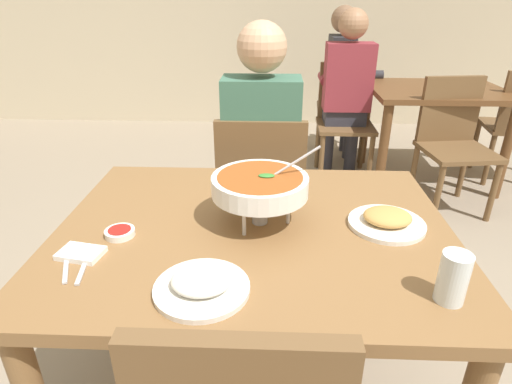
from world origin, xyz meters
TOP-DOWN VIEW (x-y plane):
  - dining_table_main at (0.00, 0.00)m, footprint 1.24×0.96m
  - chair_diner_main at (-0.00, 0.77)m, footprint 0.44×0.44m
  - diner_main at (0.00, 0.80)m, footprint 0.40×0.45m
  - curry_bowl at (0.02, 0.03)m, footprint 0.33×0.30m
  - rice_plate at (-0.11, -0.32)m, footprint 0.24×0.24m
  - appetizer_plate at (0.42, 0.02)m, footprint 0.24×0.24m
  - sauce_dish at (-0.40, -0.07)m, footprint 0.09×0.09m
  - napkin_folded at (-0.48, -0.18)m, footprint 0.13×0.10m
  - fork_utensil at (-0.50, -0.23)m, footprint 0.08×0.16m
  - spoon_utensil at (-0.45, -0.23)m, footprint 0.04×0.17m
  - drink_glass at (0.48, -0.33)m, footprint 0.07×0.07m
  - dining_table_far at (1.30, 2.14)m, footprint 1.00×0.80m
  - chair_bg_left at (0.78, 2.72)m, footprint 0.47×0.47m
  - chair_bg_middle at (0.63, 2.25)m, footprint 0.45×0.45m
  - chair_bg_corner at (1.29, 1.68)m, footprint 0.49×0.49m
  - patron_bg_left at (0.68, 2.70)m, footprint 0.45×0.40m
  - patron_bg_middle at (0.62, 2.20)m, footprint 0.40×0.45m

SIDE VIEW (x-z plane):
  - chair_diner_main at x=0.00m, z-range 0.06..0.96m
  - chair_bg_left at x=0.78m, z-range 0.06..0.96m
  - chair_bg_middle at x=0.63m, z-range 0.06..0.96m
  - chair_bg_corner at x=1.29m, z-range 0.06..0.96m
  - dining_table_far at x=1.30m, z-range 0.24..0.99m
  - dining_table_main at x=0.00m, z-range 0.27..1.02m
  - diner_main at x=0.00m, z-range 0.09..1.40m
  - patron_bg_left at x=0.68m, z-range 0.09..1.40m
  - patron_bg_middle at x=0.62m, z-range 0.09..1.40m
  - fork_utensil at x=-0.50m, z-range 0.75..0.75m
  - spoon_utensil at x=-0.45m, z-range 0.75..0.75m
  - napkin_folded at x=-0.48m, z-range 0.75..0.76m
  - sauce_dish at x=-0.40m, z-range 0.75..0.77m
  - rice_plate at x=-0.11m, z-range 0.74..0.79m
  - appetizer_plate at x=0.42m, z-range 0.74..0.79m
  - drink_glass at x=0.48m, z-range 0.74..0.87m
  - curry_bowl at x=0.02m, z-range 0.75..1.00m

